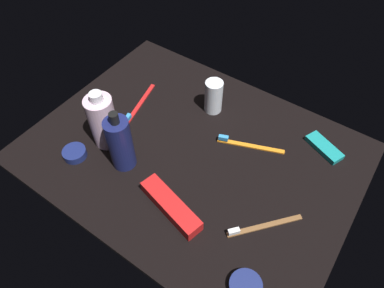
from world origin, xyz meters
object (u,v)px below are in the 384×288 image
toothpaste_box_red (171,206)px  cream_tin_left (245,286)px  lotion_bottle (120,143)px  snack_bar_teal (324,147)px  toothbrush_orange (247,144)px  toothbrush_red (138,105)px  cream_tin_right (75,153)px  bodywash_bottle (103,121)px  deodorant_stick (214,96)px  toothbrush_brown (260,226)px

toothpaste_box_red → cream_tin_left: bearing=179.9°
lotion_bottle → snack_bar_teal: size_ratio=1.73×
lotion_bottle → toothbrush_orange: bearing=-135.4°
toothbrush_red → cream_tin_right: same height
bodywash_bottle → toothbrush_orange: (-31.79, -19.87, -7.15)cm
toothpaste_box_red → cream_tin_right: toothpaste_box_red is taller
bodywash_bottle → toothbrush_orange: 38.17cm
toothbrush_red → cream_tin_right: 23.44cm
snack_bar_teal → cream_tin_left: size_ratio=1.55×
bodywash_bottle → cream_tin_right: (3.47, 8.77, -6.71)cm
toothbrush_red → toothpaste_box_red: (-28.37, 21.61, 0.99)cm
lotion_bottle → toothbrush_red: (10.36, -17.57, -7.20)cm
cream_tin_right → snack_bar_teal: bearing=-143.3°
deodorant_stick → toothbrush_orange: bearing=156.5°
cream_tin_left → snack_bar_teal: bearing=-89.4°
lotion_bottle → toothbrush_brown: lotion_bottle is taller
lotion_bottle → cream_tin_left: lotion_bottle is taller
lotion_bottle → deodorant_stick: size_ratio=1.79×
bodywash_bottle → toothpaste_box_red: size_ratio=0.98×
toothbrush_brown → lotion_bottle: bearing=5.7°
toothbrush_orange → toothbrush_red: (33.49, 5.27, 0.00)cm
bodywash_bottle → deodorant_stick: size_ratio=1.71×
bodywash_bottle → toothpaste_box_red: bodywash_bottle is taller
lotion_bottle → bodywash_bottle: (8.66, -2.98, -0.06)cm
toothbrush_orange → toothbrush_brown: bearing=126.6°
bodywash_bottle → snack_bar_teal: bodywash_bottle is taller
deodorant_stick → toothbrush_red: (18.55, 11.78, -4.43)cm
toothbrush_orange → toothbrush_red: same height
snack_bar_teal → cream_tin_right: (52.74, 39.35, 0.30)cm
bodywash_bottle → cream_tin_left: (-49.72, 12.79, -6.75)cm
lotion_bottle → deodorant_stick: lotion_bottle is taller
lotion_bottle → toothpaste_box_red: size_ratio=1.02×
cream_tin_left → cream_tin_right: same height
cream_tin_left → toothbrush_red: bearing=-28.0°
toothbrush_brown → cream_tin_right: bearing=10.9°
lotion_bottle → toothbrush_red: 21.63cm
lotion_bottle → cream_tin_right: lotion_bottle is taller
lotion_bottle → cream_tin_right: size_ratio=2.95×
toothbrush_orange → snack_bar_teal: toothbrush_orange is taller
toothbrush_brown → toothpaste_box_red: (19.32, 7.74, 0.99)cm
toothpaste_box_red → snack_bar_teal: (-22.59, -37.60, -0.85)cm
toothbrush_orange → snack_bar_teal: size_ratio=1.66×
toothbrush_brown → toothbrush_red: same height
toothbrush_red → toothbrush_orange: bearing=-171.1°
toothbrush_red → toothpaste_box_red: bearing=142.7°
cream_tin_right → toothbrush_red: bearing=-94.4°
toothbrush_brown → cream_tin_right: (49.47, 9.49, 0.44)cm
toothbrush_orange → snack_bar_teal: 20.50cm
lotion_bottle → toothbrush_red: size_ratio=1.01×
lotion_bottle → toothbrush_orange: lotion_bottle is taller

